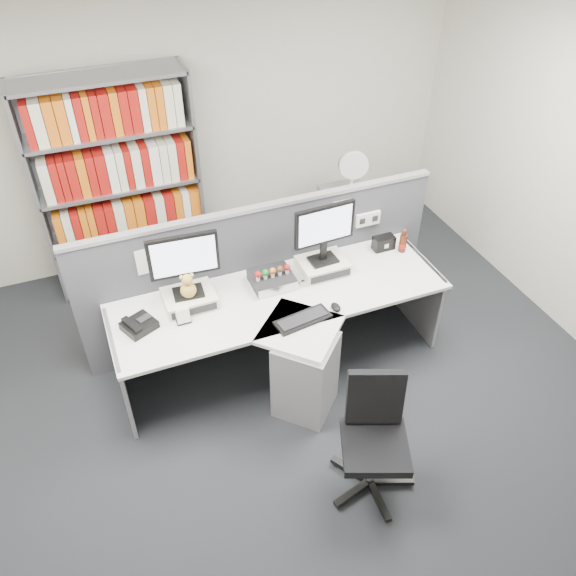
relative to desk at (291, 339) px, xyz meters
name	(u,v)px	position (x,y,z in m)	size (l,w,h in m)	color
ground	(320,434)	(0.00, -0.60, -0.46)	(5.50, 5.50, 0.00)	#25272B
room_shell	(332,235)	(0.00, -0.60, 1.33)	(5.04, 5.54, 2.72)	beige
partition	(262,271)	(0.00, 0.65, 0.19)	(3.00, 0.08, 1.27)	#43454C
desk	(291,339)	(0.00, 0.00, 0.00)	(2.60, 1.20, 0.72)	silver
monitor_riser_left	(189,299)	(-0.67, 0.38, 0.31)	(0.38, 0.31, 0.10)	beige
monitor_riser_right	(323,266)	(0.43, 0.38, 0.31)	(0.38, 0.31, 0.10)	beige
monitor_left	(184,260)	(-0.67, 0.38, 0.67)	(0.51, 0.18, 0.52)	black
monitor_right	(324,229)	(0.43, 0.38, 0.67)	(0.50, 0.17, 0.50)	black
desktop_pc	(272,280)	(-0.01, 0.37, 0.31)	(0.32, 0.29, 0.09)	black
figurines	(273,272)	(-0.01, 0.36, 0.40)	(0.29, 0.05, 0.09)	beige
keyboard	(303,319)	(0.05, -0.11, 0.28)	(0.44, 0.22, 0.03)	black
mouse	(336,307)	(0.33, -0.08, 0.28)	(0.06, 0.10, 0.04)	black
desk_phone	(138,325)	(-1.07, 0.25, 0.30)	(0.28, 0.27, 0.09)	black
desk_calendar	(183,317)	(-0.76, 0.20, 0.32)	(0.11, 0.08, 0.13)	black
plush_toy	(188,287)	(-0.67, 0.35, 0.45)	(0.12, 0.12, 0.21)	gold
speaker	(384,243)	(1.04, 0.47, 0.32)	(0.18, 0.10, 0.12)	black
cola_bottle	(403,243)	(1.17, 0.38, 0.34)	(0.07, 0.07, 0.21)	#3F190A
shelving_unit	(120,189)	(-0.90, 1.85, 0.52)	(1.41, 0.40, 2.00)	gray
filing_cabinet	(348,225)	(1.20, 1.40, -0.11)	(0.45, 0.61, 0.70)	gray
desk_fan	(353,168)	(1.20, 1.40, 0.54)	(0.27, 0.17, 0.47)	white
office_chair	(374,433)	(0.17, -1.04, 0.02)	(0.59, 0.60, 0.89)	silver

